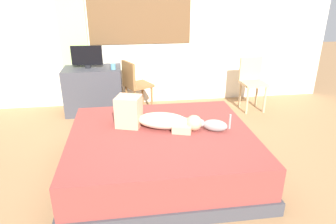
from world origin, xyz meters
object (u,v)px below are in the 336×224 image
at_px(tv_monitor, 87,57).
at_px(cup, 113,66).
at_px(person_lying, 154,118).
at_px(chair_spare, 252,80).
at_px(bed, 162,153).
at_px(cat, 213,125).
at_px(chair_by_desk, 135,83).
at_px(desk, 94,90).

distance_m(tv_monitor, cup, 0.44).
distance_m(person_lying, cup, 1.72).
relative_size(cup, chair_spare, 0.11).
distance_m(bed, tv_monitor, 2.25).
xyz_separation_m(cat, tv_monitor, (-1.49, 1.97, 0.37)).
xyz_separation_m(chair_by_desk, chair_spare, (1.93, -0.08, 0.00)).
xyz_separation_m(cup, chair_by_desk, (0.32, -0.00, -0.28)).
distance_m(cat, desk, 2.44).
xyz_separation_m(cat, chair_by_desk, (-0.77, 1.82, -0.04)).
height_order(cup, chair_spare, chair_spare).
relative_size(person_lying, tv_monitor, 1.94).
bearing_deg(tv_monitor, cat, -52.89).
xyz_separation_m(person_lying, chair_spare, (1.78, 1.55, -0.09)).
bearing_deg(person_lying, cat, -16.50).
xyz_separation_m(person_lying, cup, (-0.47, 1.64, 0.19)).
distance_m(desk, tv_monitor, 0.55).
height_order(tv_monitor, chair_by_desk, tv_monitor).
distance_m(chair_by_desk, chair_spare, 1.94).
bearing_deg(cat, person_lying, 163.50).
bearing_deg(cup, chair_by_desk, -0.72).
bearing_deg(person_lying, desk, 114.52).
bearing_deg(cat, tv_monitor, 127.11).
height_order(person_lying, cat, person_lying).
relative_size(cat, desk, 0.37).
distance_m(cat, chair_by_desk, 1.98).
distance_m(desk, chair_by_desk, 0.69).
bearing_deg(chair_spare, cup, 177.82).
xyz_separation_m(tv_monitor, chair_by_desk, (0.72, -0.15, -0.41)).
bearing_deg(cat, cup, 120.84).
distance_m(person_lying, tv_monitor, 2.01).
height_order(bed, chair_by_desk, chair_by_desk).
bearing_deg(bed, tv_monitor, 115.73).
relative_size(cup, chair_by_desk, 0.11).
height_order(bed, person_lying, person_lying).
bearing_deg(tv_monitor, desk, 0.00).
height_order(bed, chair_spare, chair_spare).
bearing_deg(tv_monitor, bed, -64.27).
height_order(cat, tv_monitor, tv_monitor).
bearing_deg(chair_by_desk, chair_spare, -2.42).
relative_size(tv_monitor, chair_spare, 0.56).
height_order(bed, tv_monitor, tv_monitor).
xyz_separation_m(cup, chair_spare, (2.25, -0.09, -0.28)).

